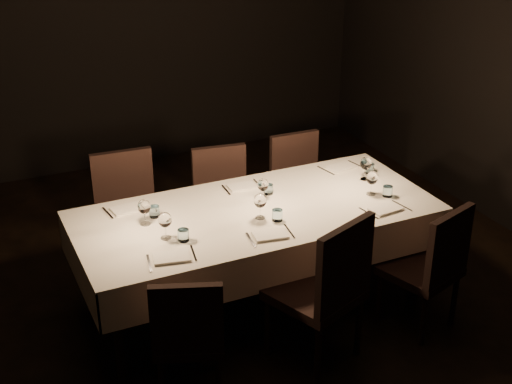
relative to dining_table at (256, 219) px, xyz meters
name	(u,v)px	position (x,y,z in m)	size (l,w,h in m)	color
room	(256,109)	(0.00, 0.00, 0.81)	(5.01, 6.01, 3.01)	black
dining_table	(256,219)	(0.00, 0.00, 0.00)	(2.52, 1.12, 0.76)	black
chair_near_left	(188,332)	(-0.79, -0.76, -0.20)	(0.53, 0.53, 0.86)	black
place_setting_near_left	(171,235)	(-0.69, -0.22, 0.15)	(0.35, 0.41, 0.18)	beige
chair_near_center	(326,286)	(0.12, -0.79, -0.12)	(0.65, 0.65, 1.04)	black
place_setting_near_center	(267,214)	(-0.02, -0.22, 0.15)	(0.34, 0.40, 0.18)	beige
chair_near_right	(432,263)	(0.94, -0.78, -0.17)	(0.57, 0.57, 0.94)	black
place_setting_near_right	(380,190)	(0.87, -0.22, 0.15)	(0.34, 0.40, 0.18)	beige
chair_far_left	(128,210)	(-0.70, 0.82, -0.15)	(0.50, 0.50, 0.98)	black
place_setting_far_left	(141,209)	(-0.75, 0.22, 0.15)	(0.33, 0.40, 0.18)	beige
chair_far_center	(223,198)	(0.06, 0.76, -0.18)	(0.50, 0.50, 0.91)	black
place_setting_far_center	(258,187)	(0.11, 0.22, 0.14)	(0.31, 0.39, 0.17)	beige
chair_far_right	(299,182)	(0.77, 0.79, -0.19)	(0.44, 0.44, 0.90)	black
place_setting_far_right	(359,166)	(0.98, 0.22, 0.15)	(0.35, 0.41, 0.18)	beige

